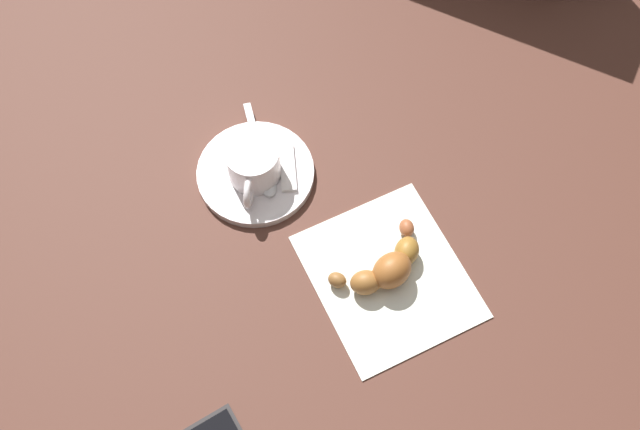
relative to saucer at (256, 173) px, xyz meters
The scene contains 7 objects.
ground_plane 0.09m from the saucer, 21.56° to the left, with size 1.80×1.80×0.00m, color #4E2C22.
saucer is the anchor object (origin of this frame).
espresso_cup 0.03m from the saucer, 40.09° to the right, with size 0.08×0.07×0.05m.
teaspoon 0.01m from the saucer, 95.58° to the left, with size 0.13×0.06×0.01m.
sugar_packet 0.04m from the saucer, 60.05° to the left, with size 0.06×0.02×0.01m, color white.
napkin 0.20m from the saucer, 15.92° to the left, with size 0.18×0.16×0.00m, color silver.
croissant 0.20m from the saucer, 16.14° to the left, with size 0.07×0.13×0.04m.
Camera 1 is at (0.32, -0.21, 0.78)m, focal length 41.69 mm.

